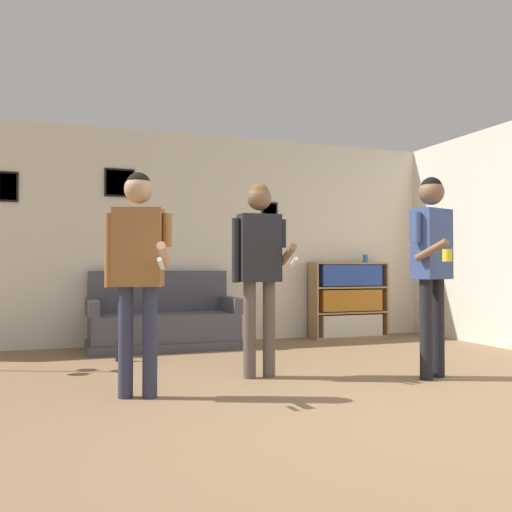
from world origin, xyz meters
TOP-DOWN VIEW (x-y plane):
  - ground_plane at (0.00, 0.00)m, footprint 20.00×20.00m
  - wall_back at (-0.01, 4.27)m, footprint 8.70×0.08m
  - couch at (-0.68, 3.86)m, footprint 1.77×0.80m
  - bookshelf at (1.94, 4.05)m, footprint 1.11×0.30m
  - person_player_foreground_left at (-1.34, 1.33)m, footprint 0.47×0.56m
  - person_player_foreground_center at (-0.22, 1.76)m, footprint 0.50×0.47m
  - person_watcher_holding_cup at (1.20, 1.22)m, footprint 0.48×0.54m
  - bottle_on_floor at (-1.28, 3.06)m, footprint 0.07×0.07m
  - drinking_cup at (2.21, 4.05)m, footprint 0.07×0.07m

SIDE VIEW (x-z plane):
  - ground_plane at x=0.00m, z-range 0.00..0.00m
  - bottle_on_floor at x=-1.28m, z-range -0.03..0.24m
  - couch at x=-0.68m, z-range -0.16..0.76m
  - bookshelf at x=1.94m, z-range 0.00..1.03m
  - person_player_foreground_left at x=-1.34m, z-range 0.19..1.87m
  - person_player_foreground_center at x=-0.22m, z-range 0.20..1.91m
  - drinking_cup at x=2.21m, z-range 1.04..1.15m
  - person_watcher_holding_cup at x=1.20m, z-range 0.21..1.98m
  - wall_back at x=-0.01m, z-range 0.00..2.70m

